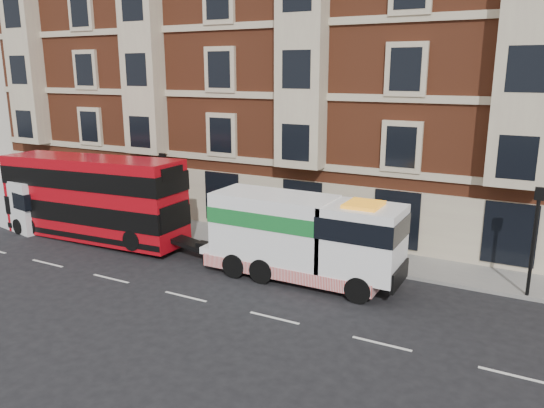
# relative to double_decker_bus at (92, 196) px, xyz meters

# --- Properties ---
(ground) EXTENTS (120.00, 120.00, 0.00)m
(ground) POSITION_rel_double_decker_bus_xyz_m (8.85, -3.80, -2.33)
(ground) COLOR black
(ground) RESTS_ON ground
(sidewalk) EXTENTS (90.00, 3.00, 0.15)m
(sidewalk) POSITION_rel_double_decker_bus_xyz_m (8.85, 3.70, -2.26)
(sidewalk) COLOR slate
(sidewalk) RESTS_ON ground
(victorian_terrace) EXTENTS (45.00, 12.00, 20.40)m
(victorian_terrace) POSITION_rel_double_decker_bus_xyz_m (9.35, 11.20, 7.73)
(victorian_terrace) COLOR brown
(victorian_terrace) RESTS_ON ground
(lamp_post_west) EXTENTS (0.35, 0.15, 4.35)m
(lamp_post_west) POSITION_rel_double_decker_bus_xyz_m (2.85, 2.40, 0.34)
(lamp_post_west) COLOR black
(lamp_post_west) RESTS_ON sidewalk
(lamp_post_east) EXTENTS (0.35, 0.15, 4.35)m
(lamp_post_east) POSITION_rel_double_decker_bus_xyz_m (20.85, 2.40, 0.34)
(lamp_post_east) COLOR black
(lamp_post_east) RESTS_ON sidewalk
(double_decker_bus) EXTENTS (10.89, 2.50, 4.41)m
(double_decker_bus) POSITION_rel_double_decker_bus_xyz_m (0.00, 0.00, 0.00)
(double_decker_bus) COLOR #B20913
(double_decker_bus) RESTS_ON ground
(tow_truck) EXTENTS (8.72, 2.58, 3.63)m
(tow_truck) POSITION_rel_double_decker_bus_xyz_m (12.06, -0.00, -0.41)
(tow_truck) COLOR white
(tow_truck) RESTS_ON ground
(box_van) EXTENTS (5.88, 3.23, 2.89)m
(box_van) POSITION_rel_double_decker_bus_xyz_m (-5.94, 0.07, -0.91)
(box_van) COLOR white
(box_van) RESTS_ON ground
(pedestrian) EXTENTS (0.65, 0.51, 1.55)m
(pedestrian) POSITION_rel_double_decker_bus_xyz_m (-4.74, 3.48, -1.41)
(pedestrian) COLOR #191B32
(pedestrian) RESTS_ON sidewalk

